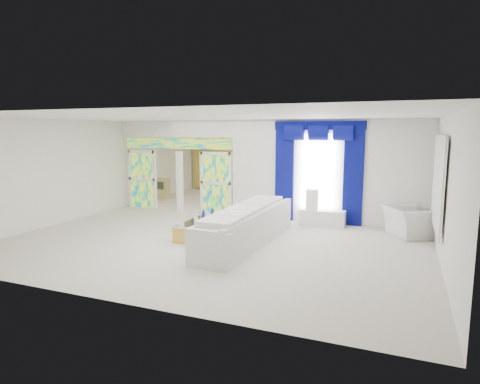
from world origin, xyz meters
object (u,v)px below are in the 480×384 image
at_px(white_sofa, 247,228).
at_px(grand_piano, 246,188).
at_px(coffee_table, 202,228).
at_px(console_table, 322,218).
at_px(armchair, 409,222).

bearing_deg(white_sofa, grand_piano, 113.73).
height_order(white_sofa, grand_piano, grand_piano).
xyz_separation_m(white_sofa, coffee_table, (-1.35, 0.30, -0.19)).
bearing_deg(console_table, white_sofa, -115.48).
height_order(white_sofa, armchair, white_sofa).
bearing_deg(armchair, console_table, 49.67).
relative_size(console_table, grand_piano, 0.70).
height_order(white_sofa, console_table, white_sofa).
distance_m(console_table, grand_piano, 4.94).
height_order(white_sofa, coffee_table, white_sofa).
height_order(armchair, grand_piano, grand_piano).
bearing_deg(coffee_table, console_table, 42.19).
xyz_separation_m(coffee_table, grand_piano, (-1.00, 5.72, 0.26)).
height_order(coffee_table, armchair, armchair).
height_order(coffee_table, grand_piano, grand_piano).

